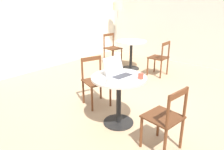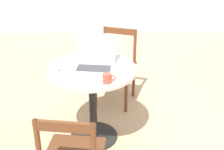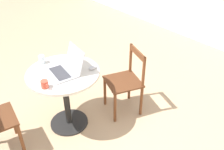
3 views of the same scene
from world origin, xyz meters
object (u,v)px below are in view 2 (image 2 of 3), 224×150
mouse (109,54)px  laptop (95,61)px  chair_near_back (116,66)px  drinking_glass (54,67)px  cafe_table_near (92,86)px  mug (107,78)px

mouse → laptop: bearing=-116.5°
chair_near_back → laptop: laptop is taller
drinking_glass → mouse: bearing=37.8°
chair_near_back → drinking_glass: (-0.55, -0.80, 0.36)m
laptop → chair_near_back: bearing=72.9°
cafe_table_near → drinking_glass: drinking_glass is taller
cafe_table_near → mouse: (0.16, 0.29, 0.19)m
mug → laptop: bearing=109.4°
mouse → mug: mug is taller
cafe_table_near → chair_near_back: bearing=71.5°
mouse → chair_near_back: bearing=78.9°
cafe_table_near → mouse: size_ratio=7.93×
chair_near_back → drinking_glass: size_ratio=8.97×
mug → drinking_glass: size_ratio=1.15×
cafe_table_near → drinking_glass: 0.39m
cafe_table_near → mouse: mouse is taller
laptop → drinking_glass: (-0.34, -0.11, -0.01)m
chair_near_back → mug: chair_near_back is taller
mug → drinking_glass: bearing=156.5°
laptop → mug: 0.32m
drinking_glass → laptop: bearing=17.8°
mug → cafe_table_near: bearing=116.2°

